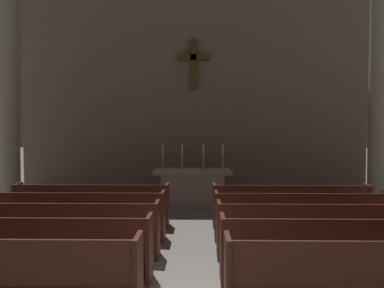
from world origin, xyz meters
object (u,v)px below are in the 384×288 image
object	(u,v)px
pew_left_row_4	(78,215)
pew_right_row_1	(374,278)
pew_left_row_5	(92,205)
column_left_second	(8,80)
pew_right_row_2	(341,249)
pew_right_row_4	(303,216)
pew_right_row_5	(290,206)
pew_left_row_3	(59,229)
candlestick_inner_left	(182,161)
candlestick_outer_right	(223,161)
pew_left_row_2	(32,248)
candlestick_inner_right	(203,161)
column_right_second	(380,79)
pew_right_row_3	(319,230)
altar	(193,186)
candlestick_outer_left	(163,161)

from	to	relation	value
pew_left_row_4	pew_right_row_1	bearing A→B (deg)	-36.93
pew_left_row_5	pew_left_row_4	bearing A→B (deg)	-90.00
pew_left_row_5	column_left_second	xyz separation A→B (m)	(-2.82, 2.12, 3.00)
pew_right_row_2	column_left_second	world-z (taller)	column_left_second
pew_right_row_4	pew_right_row_5	size ratio (longest dim) A/B	1.00
pew_left_row_3	pew_left_row_4	size ratio (longest dim) A/B	1.00
pew_right_row_4	pew_right_row_5	world-z (taller)	same
pew_left_row_4	candlestick_inner_left	xyz separation A→B (m)	(1.89, 3.74, 0.76)
column_left_second	candlestick_inner_left	world-z (taller)	column_left_second
candlestick_inner_left	candlestick_outer_right	xyz separation A→B (m)	(1.15, 0.00, 0.00)
pew_left_row_2	pew_right_row_5	size ratio (longest dim) A/B	1.00
pew_left_row_3	candlestick_inner_right	size ratio (longest dim) A/B	4.84
column_right_second	candlestick_inner_left	world-z (taller)	column_right_second
pew_left_row_3	pew_left_row_5	world-z (taller)	same
pew_right_row_3	candlestick_outer_right	world-z (taller)	candlestick_outer_right
pew_right_row_3	pew_left_row_2	bearing A→B (deg)	-165.94
pew_left_row_2	candlestick_inner_right	bearing A→B (deg)	67.22
pew_left_row_4	pew_left_row_5	xyz separation A→B (m)	(0.00, 1.10, 0.00)
pew_left_row_2	pew_left_row_4	size ratio (longest dim) A/B	1.00
candlestick_inner_left	candlestick_outer_right	distance (m)	1.15
pew_left_row_3	candlestick_outer_right	xyz separation A→B (m)	(3.04, 4.84, 0.76)
pew_left_row_5	candlestick_inner_right	xyz separation A→B (m)	(2.49, 2.64, 0.76)
pew_right_row_3	candlestick_inner_right	xyz separation A→B (m)	(-1.89, 4.84, 0.76)
pew_right_row_2	column_left_second	xyz separation A→B (m)	(-7.21, 5.41, 3.00)
pew_right_row_5	pew_left_row_4	bearing A→B (deg)	-165.94
pew_left_row_2	pew_left_row_5	size ratio (longest dim) A/B	1.00
pew_right_row_3	pew_right_row_5	bearing A→B (deg)	90.00
pew_right_row_2	pew_right_row_4	world-z (taller)	same
candlestick_inner_left	column_right_second	bearing A→B (deg)	-5.63
candlestick_outer_right	pew_left_row_2	bearing A→B (deg)	-117.14
pew_right_row_2	altar	xyz separation A→B (m)	(-2.19, 5.94, 0.06)
pew_left_row_2	pew_left_row_3	distance (m)	1.10
pew_left_row_4	altar	world-z (taller)	altar
pew_right_row_4	candlestick_outer_left	world-z (taller)	candlestick_outer_left
altar	candlestick_outer_left	bearing A→B (deg)	180.00
pew_right_row_3	pew_left_row_3	bearing A→B (deg)	180.00
pew_right_row_2	altar	size ratio (longest dim) A/B	1.55
pew_left_row_5	candlestick_inner_right	world-z (taller)	candlestick_inner_right
pew_left_row_3	altar	distance (m)	5.31
pew_left_row_4	pew_right_row_3	bearing A→B (deg)	-14.06
pew_right_row_2	pew_right_row_4	xyz separation A→B (m)	(0.00, 2.20, 0.00)
candlestick_inner_right	column_right_second	bearing A→B (deg)	-6.34
pew_left_row_2	candlestick_outer_right	world-z (taller)	candlestick_outer_right
column_right_second	altar	xyz separation A→B (m)	(-5.01, 0.52, -2.94)
pew_left_row_5	candlestick_outer_left	distance (m)	3.06
pew_left_row_2	pew_left_row_5	xyz separation A→B (m)	(0.00, 3.30, 0.00)
pew_right_row_1	candlestick_inner_left	world-z (taller)	candlestick_inner_left
pew_right_row_4	candlestick_outer_right	bearing A→B (deg)	109.76
pew_right_row_4	column_left_second	bearing A→B (deg)	155.96
pew_right_row_1	altar	bearing A→B (deg)	107.31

